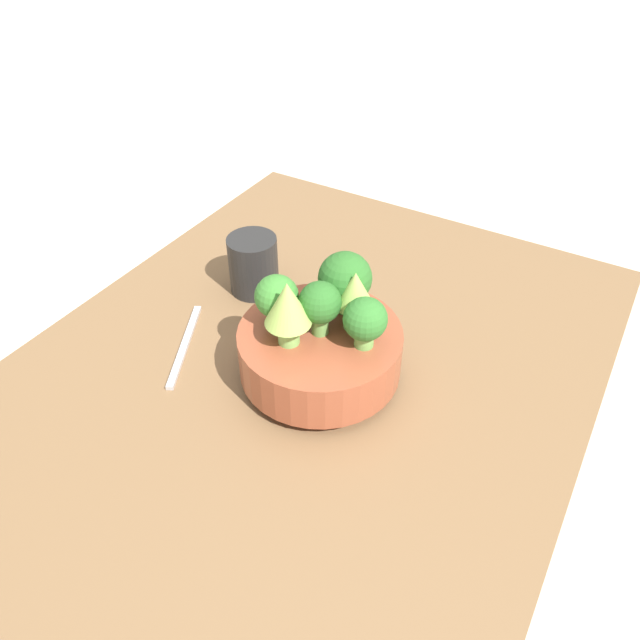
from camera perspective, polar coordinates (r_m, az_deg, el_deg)
The scene contains 11 objects.
ground_plane at distance 0.90m, azimuth -1.22°, elevation -5.92°, with size 6.00×6.00×0.00m, color beige.
table at distance 0.88m, azimuth -1.24°, elevation -4.92°, with size 0.94×0.74×0.04m.
bowl at distance 0.82m, azimuth 0.00°, elevation -2.92°, with size 0.21×0.21×0.08m.
romanesco_piece_far at distance 0.77m, azimuth 3.21°, elevation 2.40°, with size 0.05×0.05×0.08m.
broccoli_floret_left at distance 0.80m, azimuth 2.30°, elevation 3.77°, with size 0.07×0.07×0.09m.
broccoli_floret_front at distance 0.78m, azimuth -3.98°, elevation 2.09°, with size 0.06×0.06×0.07m.
romanesco_piece_near at distance 0.74m, azimuth -2.98°, elevation 1.25°, with size 0.06×0.06×0.09m.
broccoli_floret_back at distance 0.75m, azimuth 4.15°, elevation -0.04°, with size 0.05×0.05×0.07m.
broccoli_floret_center at distance 0.77m, azimuth 0.00°, elevation 1.46°, with size 0.05×0.05×0.07m.
cup at distance 0.98m, azimuth -6.11°, elevation 5.07°, with size 0.08×0.08×0.09m.
fork at distance 0.91m, azimuth -12.26°, elevation -2.25°, with size 0.16×0.09×0.01m.
Camera 1 is at (0.53, 0.34, 0.64)m, focal length 35.00 mm.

